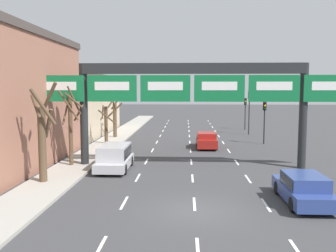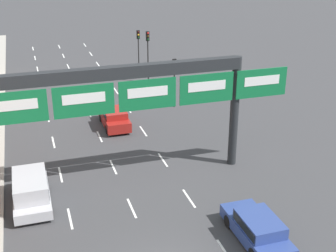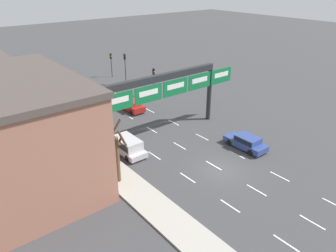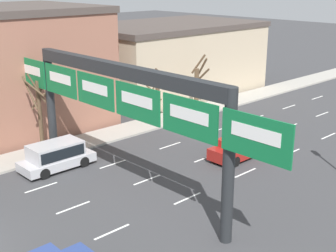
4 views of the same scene
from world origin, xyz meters
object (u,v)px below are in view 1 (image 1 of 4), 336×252
object	(u,v)px
sign_gantry	(192,88)
tree_bare_third	(115,116)
suv_silver	(115,156)
car_red	(206,140)
tree_bare_closest	(43,135)
tree_bare_furthest	(71,124)
traffic_light_near_gantry	(249,104)
traffic_light_mid_block	(245,107)
car_blue	(303,188)
traffic_light_far_end	(265,113)
tree_bare_second	(107,121)

from	to	relation	value
sign_gantry	tree_bare_third	bearing A→B (deg)	118.81
suv_silver	car_red	xyz separation A→B (m)	(6.54, 9.47, -0.17)
sign_gantry	tree_bare_closest	bearing A→B (deg)	-149.68
sign_gantry	tree_bare_furthest	xyz separation A→B (m)	(-8.18, -0.37, -2.42)
car_red	traffic_light_near_gantry	bearing A→B (deg)	61.73
sign_gantry	traffic_light_mid_block	bearing A→B (deg)	72.93
car_blue	car_red	xyz separation A→B (m)	(-3.64, 16.21, 0.00)
sign_gantry	tree_bare_third	xyz separation A→B (m)	(-8.05, 14.63, -3.00)
traffic_light_near_gantry	traffic_light_mid_block	bearing A→B (deg)	85.88
tree_bare_closest	traffic_light_near_gantry	bearing A→B (deg)	56.89
suv_silver	traffic_light_near_gantry	size ratio (longest dim) A/B	0.90
sign_gantry	tree_bare_furthest	world-z (taller)	sign_gantry
tree_bare_furthest	traffic_light_far_end	bearing A→B (deg)	36.79
tree_bare_second	traffic_light_far_end	bearing A→B (deg)	4.74
car_red	tree_bare_second	world-z (taller)	tree_bare_second
traffic_light_near_gantry	tree_bare_furthest	xyz separation A→B (m)	(-15.12, -18.96, -0.58)
sign_gantry	traffic_light_far_end	size ratio (longest dim) A/B	5.08
car_red	tree_bare_third	distance (m)	11.49
suv_silver	car_red	size ratio (longest dim) A/B	1.07
traffic_light_mid_block	tree_bare_third	distance (m)	17.92
sign_gantry	car_red	distance (m)	9.69
sign_gantry	tree_bare_closest	size ratio (longest dim) A/B	3.79
sign_gantry	tree_bare_closest	xyz separation A→B (m)	(-8.37, -4.89, -2.63)
suv_silver	car_red	distance (m)	11.51
car_blue	tree_bare_third	distance (m)	26.07
traffic_light_near_gantry	tree_bare_closest	distance (m)	28.04
traffic_light_near_gantry	tree_bare_third	world-z (taller)	traffic_light_near_gantry
traffic_light_near_gantry	traffic_light_far_end	bearing A→B (deg)	-88.34
suv_silver	tree_bare_furthest	bearing A→B (deg)	166.72
tree_bare_second	traffic_light_mid_block	bearing A→B (deg)	42.54
car_blue	tree_bare_third	xyz separation A→B (m)	(-13.13, 22.46, 1.66)
suv_silver	traffic_light_far_end	world-z (taller)	traffic_light_far_end
traffic_light_near_gantry	tree_bare_furthest	world-z (taller)	tree_bare_furthest
car_blue	traffic_light_mid_block	distance (m)	31.83
car_red	tree_bare_furthest	size ratio (longest dim) A/B	0.79
car_blue	tree_bare_third	size ratio (longest dim) A/B	0.94
car_blue	suv_silver	bearing A→B (deg)	146.50
sign_gantry	traffic_light_near_gantry	distance (m)	19.93
traffic_light_mid_block	traffic_light_near_gantry	bearing A→B (deg)	-94.12
suv_silver	traffic_light_far_end	size ratio (longest dim) A/B	1.09
traffic_light_far_end	suv_silver	bearing A→B (deg)	-135.13
car_blue	tree_bare_furthest	distance (m)	15.38
car_blue	tree_bare_second	size ratio (longest dim) A/B	1.01
car_blue	traffic_light_far_end	size ratio (longest dim) A/B	1.10
traffic_light_mid_block	tree_bare_third	xyz separation A→B (m)	(-15.37, -9.21, -0.55)
tree_bare_third	tree_bare_furthest	world-z (taller)	tree_bare_furthest
traffic_light_far_end	tree_bare_furthest	size ratio (longest dim) A/B	0.78
tree_bare_second	car_blue	bearing A→B (deg)	-53.65
car_red	traffic_light_near_gantry	world-z (taller)	traffic_light_near_gantry
car_blue	tree_bare_closest	xyz separation A→B (m)	(-13.45, 2.94, 2.03)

